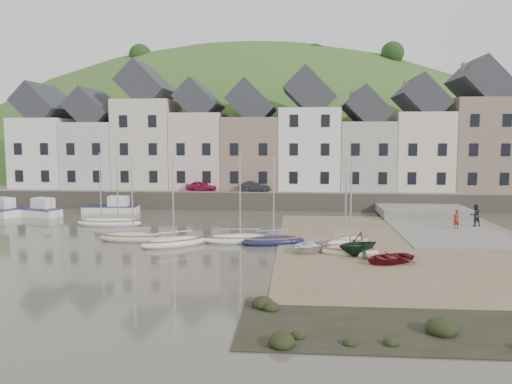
# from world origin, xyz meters

# --- Properties ---
(ground) EXTENTS (160.00, 160.00, 0.00)m
(ground) POSITION_xyz_m (0.00, 0.00, 0.00)
(ground) COLOR #4A463A
(ground) RESTS_ON ground
(quay_land) EXTENTS (90.00, 30.00, 1.50)m
(quay_land) POSITION_xyz_m (0.00, 32.00, 0.75)
(quay_land) COLOR #335120
(quay_land) RESTS_ON ground
(quay_street) EXTENTS (70.00, 7.00, 0.10)m
(quay_street) POSITION_xyz_m (0.00, 20.50, 1.55)
(quay_street) COLOR slate
(quay_street) RESTS_ON quay_land
(seawall) EXTENTS (70.00, 1.20, 1.80)m
(seawall) POSITION_xyz_m (0.00, 17.00, 0.90)
(seawall) COLOR slate
(seawall) RESTS_ON ground
(beach) EXTENTS (18.00, 26.00, 0.06)m
(beach) POSITION_xyz_m (11.00, 0.00, 0.03)
(beach) COLOR brown
(beach) RESTS_ON ground
(slipway) EXTENTS (8.00, 18.00, 0.12)m
(slipway) POSITION_xyz_m (15.00, 8.00, 0.06)
(slipway) COLOR slate
(slipway) RESTS_ON ground
(hillside) EXTENTS (134.40, 84.00, 84.00)m
(hillside) POSITION_xyz_m (-5.00, 60.00, -17.99)
(hillside) COLOR #335120
(hillside) RESTS_ON ground
(townhouse_terrace) EXTENTS (61.05, 8.00, 13.93)m
(townhouse_terrace) POSITION_xyz_m (1.76, 24.00, 7.32)
(townhouse_terrace) COLOR silver
(townhouse_terrace) RESTS_ON quay_land
(sailboat_0) EXTENTS (4.38, 1.81, 6.32)m
(sailboat_0) POSITION_xyz_m (-13.05, 6.64, 0.26)
(sailboat_0) COLOR white
(sailboat_0) RESTS_ON ground
(sailboat_1) EXTENTS (4.00, 1.72, 6.32)m
(sailboat_1) POSITION_xyz_m (-11.66, 6.83, 0.27)
(sailboat_1) COLOR white
(sailboat_1) RESTS_ON ground
(sailboat_2) EXTENTS (4.91, 1.52, 6.32)m
(sailboat_2) POSITION_xyz_m (-8.34, 0.48, 0.26)
(sailboat_2) COLOR beige
(sailboat_2) RESTS_ON ground
(sailboat_3) EXTENTS (4.68, 3.75, 6.32)m
(sailboat_3) POSITION_xyz_m (-5.05, -0.94, 0.26)
(sailboat_3) COLOR white
(sailboat_3) RESTS_ON ground
(sailboat_4) EXTENTS (5.39, 2.20, 6.32)m
(sailboat_4) POSITION_xyz_m (-0.67, 0.53, 0.26)
(sailboat_4) COLOR white
(sailboat_4) RESTS_ON ground
(sailboat_5) EXTENTS (4.73, 2.75, 6.32)m
(sailboat_5) POSITION_xyz_m (1.68, 0.15, 0.26)
(sailboat_5) COLOR #141A41
(sailboat_5) RESTS_ON ground
(sailboat_6) EXTENTS (4.34, 4.62, 6.32)m
(sailboat_6) POSITION_xyz_m (6.51, -0.45, 0.26)
(sailboat_6) COLOR white
(sailboat_6) RESTS_ON ground
(sailboat_7) EXTENTS (3.67, 1.62, 6.32)m
(sailboat_7) POSITION_xyz_m (6.61, -2.70, 0.27)
(sailboat_7) COLOR beige
(sailboat_7) RESTS_ON ground
(motorboat_0) EXTENTS (5.68, 3.35, 1.70)m
(motorboat_0) POSITION_xyz_m (-21.12, 11.25, 0.58)
(motorboat_0) COLOR white
(motorboat_0) RESTS_ON ground
(motorboat_2) EXTENTS (5.36, 2.06, 1.70)m
(motorboat_2) POSITION_xyz_m (-14.55, 13.49, 0.58)
(motorboat_2) COLOR white
(motorboat_2) RESTS_ON ground
(rowboat_white) EXTENTS (4.03, 4.25, 0.72)m
(rowboat_white) POSITION_xyz_m (4.17, -2.01, 0.42)
(rowboat_white) COLOR white
(rowboat_white) RESTS_ON beach
(rowboat_green) EXTENTS (3.57, 3.43, 1.45)m
(rowboat_green) POSITION_xyz_m (7.06, -3.09, 0.79)
(rowboat_green) COLOR black
(rowboat_green) RESTS_ON beach
(rowboat_red) EXTENTS (3.78, 3.43, 0.64)m
(rowboat_red) POSITION_xyz_m (8.60, -4.96, 0.38)
(rowboat_red) COLOR maroon
(rowboat_red) RESTS_ON beach
(person_red) EXTENTS (0.66, 0.56, 1.53)m
(person_red) POSITION_xyz_m (15.94, 6.88, 0.88)
(person_red) COLOR maroon
(person_red) RESTS_ON slipway
(person_dark) EXTENTS (1.00, 0.85, 1.81)m
(person_dark) POSITION_xyz_m (17.81, 8.10, 1.02)
(person_dark) COLOR black
(person_dark) RESTS_ON slipway
(car_left) EXTENTS (3.42, 1.81, 1.11)m
(car_left) POSITION_xyz_m (-6.95, 19.50, 2.15)
(car_left) COLOR maroon
(car_left) RESTS_ON quay_street
(car_right) EXTENTS (3.52, 1.99, 1.10)m
(car_right) POSITION_xyz_m (-1.21, 19.50, 2.15)
(car_right) COLOR black
(car_right) RESTS_ON quay_street
(shore_rocks) EXTENTS (14.00, 6.00, 0.76)m
(shore_rocks) POSITION_xyz_m (7.43, -15.30, 0.10)
(shore_rocks) COLOR black
(shore_rocks) RESTS_ON ground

